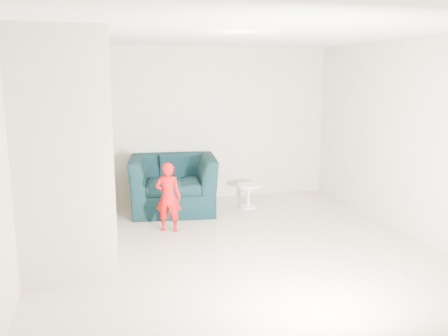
{
  "coord_description": "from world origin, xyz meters",
  "views": [
    {
      "loc": [
        -1.68,
        -5.45,
        2.2
      ],
      "look_at": [
        0.15,
        1.2,
        0.85
      ],
      "focal_mm": 38.0,
      "sensor_mm": 36.0,
      "label": 1
    }
  ],
  "objects_px": {
    "armchair": "(173,184)",
    "toddler": "(168,197)",
    "side_table": "(248,192)",
    "staircase": "(70,179)"
  },
  "relations": [
    {
      "from": "toddler",
      "to": "side_table",
      "type": "distance_m",
      "value": 1.73
    },
    {
      "from": "armchair",
      "to": "toddler",
      "type": "bearing_deg",
      "value": -94.82
    },
    {
      "from": "armchair",
      "to": "staircase",
      "type": "height_order",
      "value": "staircase"
    },
    {
      "from": "side_table",
      "to": "staircase",
      "type": "bearing_deg",
      "value": -153.83
    },
    {
      "from": "armchair",
      "to": "toddler",
      "type": "xyz_separation_m",
      "value": [
        -0.24,
        -1.03,
        0.05
      ]
    },
    {
      "from": "side_table",
      "to": "staircase",
      "type": "relative_size",
      "value": 0.11
    },
    {
      "from": "toddler",
      "to": "side_table",
      "type": "height_order",
      "value": "toddler"
    },
    {
      "from": "toddler",
      "to": "staircase",
      "type": "height_order",
      "value": "staircase"
    },
    {
      "from": "side_table",
      "to": "staircase",
      "type": "distance_m",
      "value": 3.16
    },
    {
      "from": "side_table",
      "to": "staircase",
      "type": "xyz_separation_m",
      "value": [
        -2.77,
        -1.36,
        0.68
      ]
    }
  ]
}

